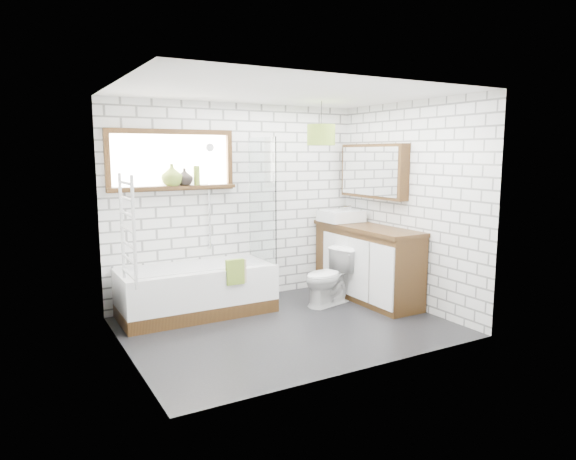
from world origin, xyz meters
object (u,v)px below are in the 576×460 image
vanity (367,262)px  basin (341,216)px  toilet (329,277)px  pendant (321,135)px  bathtub (197,290)px

vanity → basin: bearing=96.8°
vanity → toilet: size_ratio=2.39×
basin → pendant: pendant is taller
bathtub → pendant: (1.51, -0.32, 1.81)m
vanity → basin: 0.75m
bathtub → basin: bearing=1.1°
bathtub → pendant: size_ratio=5.20×
bathtub → basin: basin is taller
toilet → pendant: size_ratio=2.07×
bathtub → vanity: (2.14, -0.46, 0.20)m
toilet → vanity: bearing=73.5°
basin → pendant: (-0.57, -0.36, 1.06)m
basin → pendant: bearing=-147.8°
pendant → bathtub: bearing=168.0°
pendant → basin: bearing=32.2°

